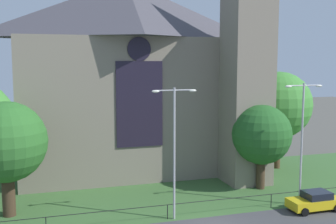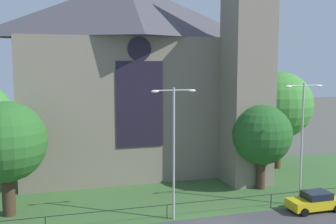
{
  "view_description": "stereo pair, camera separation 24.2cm",
  "coord_description": "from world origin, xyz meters",
  "px_view_note": "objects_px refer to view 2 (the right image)",
  "views": [
    {
      "loc": [
        -11.36,
        -26.26,
        11.72
      ],
      "look_at": [
        -1.12,
        8.0,
        7.35
      ],
      "focal_mm": 44.79,
      "sensor_mm": 36.0,
      "label": 1
    },
    {
      "loc": [
        -11.13,
        -26.32,
        11.72
      ],
      "look_at": [
        -1.12,
        8.0,
        7.35
      ],
      "focal_mm": 44.79,
      "sensor_mm": 36.0,
      "label": 2
    }
  ],
  "objects_px": {
    "tree_right_near": "(262,135)",
    "tree_right_far": "(279,105)",
    "tree_left_near": "(6,142)",
    "parked_car_yellow": "(315,201)",
    "streetlamp_near": "(174,138)",
    "church_building": "(136,75)",
    "streetlamp_far": "(302,130)"
  },
  "relations": [
    {
      "from": "streetlamp_near",
      "to": "parked_car_yellow",
      "type": "distance_m",
      "value": 12.48
    },
    {
      "from": "church_building",
      "to": "parked_car_yellow",
      "type": "relative_size",
      "value": 6.18
    },
    {
      "from": "streetlamp_near",
      "to": "streetlamp_far",
      "type": "bearing_deg",
      "value": -0.0
    },
    {
      "from": "church_building",
      "to": "tree_right_near",
      "type": "bearing_deg",
      "value": -45.54
    },
    {
      "from": "tree_right_far",
      "to": "tree_left_near",
      "type": "xyz_separation_m",
      "value": [
        -27.15,
        -6.86,
        -1.28
      ]
    },
    {
      "from": "tree_left_near",
      "to": "parked_car_yellow",
      "type": "relative_size",
      "value": 2.08
    },
    {
      "from": "streetlamp_far",
      "to": "tree_right_near",
      "type": "bearing_deg",
      "value": 100.22
    },
    {
      "from": "tree_right_near",
      "to": "streetlamp_near",
      "type": "relative_size",
      "value": 0.79
    },
    {
      "from": "tree_right_far",
      "to": "tree_left_near",
      "type": "distance_m",
      "value": 28.04
    },
    {
      "from": "tree_left_near",
      "to": "parked_car_yellow",
      "type": "xyz_separation_m",
      "value": [
        23.02,
        -5.65,
        -4.92
      ]
    },
    {
      "from": "parked_car_yellow",
      "to": "church_building",
      "type": "bearing_deg",
      "value": -56.06
    },
    {
      "from": "tree_right_near",
      "to": "tree_right_far",
      "type": "distance_m",
      "value": 8.48
    },
    {
      "from": "church_building",
      "to": "parked_car_yellow",
      "type": "height_order",
      "value": "church_building"
    },
    {
      "from": "tree_left_near",
      "to": "church_building",
      "type": "bearing_deg",
      "value": 40.71
    },
    {
      "from": "streetlamp_near",
      "to": "parked_car_yellow",
      "type": "height_order",
      "value": "streetlamp_near"
    },
    {
      "from": "tree_right_near",
      "to": "parked_car_yellow",
      "type": "relative_size",
      "value": 1.85
    },
    {
      "from": "parked_car_yellow",
      "to": "streetlamp_near",
      "type": "bearing_deg",
      "value": -7.45
    },
    {
      "from": "tree_right_far",
      "to": "streetlamp_near",
      "type": "relative_size",
      "value": 1.08
    },
    {
      "from": "tree_right_far",
      "to": "parked_car_yellow",
      "type": "height_order",
      "value": "tree_right_far"
    },
    {
      "from": "tree_right_near",
      "to": "parked_car_yellow",
      "type": "height_order",
      "value": "tree_right_near"
    },
    {
      "from": "church_building",
      "to": "tree_right_far",
      "type": "relative_size",
      "value": 2.46
    },
    {
      "from": "parked_car_yellow",
      "to": "tree_right_near",
      "type": "bearing_deg",
      "value": -78.51
    },
    {
      "from": "tree_right_far",
      "to": "tree_right_near",
      "type": "bearing_deg",
      "value": -131.19
    },
    {
      "from": "tree_right_near",
      "to": "parked_car_yellow",
      "type": "xyz_separation_m",
      "value": [
        1.3,
        -6.29,
        -4.28
      ]
    },
    {
      "from": "tree_left_near",
      "to": "streetlamp_near",
      "type": "relative_size",
      "value": 0.89
    },
    {
      "from": "tree_right_near",
      "to": "tree_left_near",
      "type": "xyz_separation_m",
      "value": [
        -21.72,
        -0.64,
        0.64
      ]
    },
    {
      "from": "church_building",
      "to": "streetlamp_far",
      "type": "relative_size",
      "value": 2.6
    },
    {
      "from": "tree_right_near",
      "to": "streetlamp_far",
      "type": "bearing_deg",
      "value": -79.78
    },
    {
      "from": "tree_right_near",
      "to": "streetlamp_near",
      "type": "height_order",
      "value": "streetlamp_near"
    },
    {
      "from": "church_building",
      "to": "tree_right_near",
      "type": "height_order",
      "value": "church_building"
    },
    {
      "from": "church_building",
      "to": "tree_right_near",
      "type": "xyz_separation_m",
      "value": [
        9.6,
        -9.78,
        -5.25
      ]
    },
    {
      "from": "tree_right_far",
      "to": "streetlamp_near",
      "type": "height_order",
      "value": "tree_right_far"
    }
  ]
}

